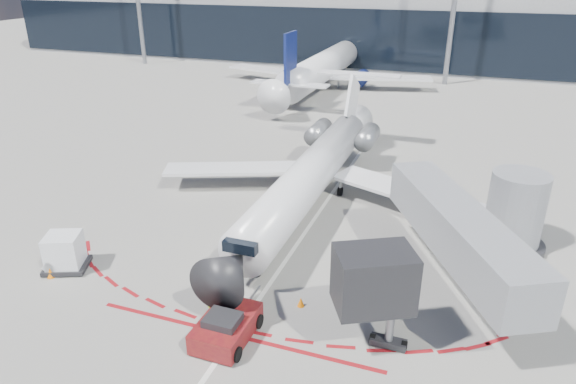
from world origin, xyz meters
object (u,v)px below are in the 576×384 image
(pushback_tug, at_px, (226,327))
(regional_jet, at_px, (315,169))
(uld_container, at_px, (65,253))
(ramp_worker, at_px, (214,301))

(pushback_tug, bearing_deg, regional_jet, 92.84)
(regional_jet, relative_size, uld_container, 10.35)
(pushback_tug, xyz_separation_m, ramp_worker, (-1.25, 1.22, 0.25))
(uld_container, bearing_deg, ramp_worker, -28.76)
(ramp_worker, bearing_deg, uld_container, -29.79)
(pushback_tug, distance_m, uld_container, 11.19)
(regional_jet, distance_m, pushback_tug, 15.86)
(regional_jet, distance_m, uld_container, 17.02)
(ramp_worker, bearing_deg, regional_jet, -116.03)
(regional_jet, bearing_deg, ramp_worker, -92.39)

